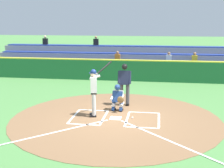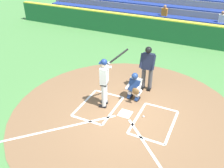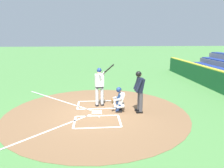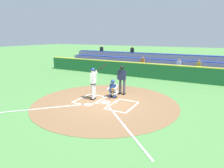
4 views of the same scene
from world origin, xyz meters
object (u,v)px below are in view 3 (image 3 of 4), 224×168
(batter, at_px, (100,84))
(baseball, at_px, (99,117))
(plate_umpire, at_px, (139,89))
(catcher, at_px, (119,99))

(batter, distance_m, baseball, 1.85)
(batter, relative_size, plate_umpire, 1.14)
(catcher, distance_m, baseball, 1.27)
(plate_umpire, bearing_deg, baseball, 106.17)
(batter, bearing_deg, catcher, -134.38)
(baseball, bearing_deg, plate_umpire, -73.83)
(batter, xyz_separation_m, catcher, (-0.82, -0.84, -0.51))
(baseball, bearing_deg, catcher, -52.81)
(batter, height_order, catcher, batter)
(batter, bearing_deg, baseball, 177.24)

